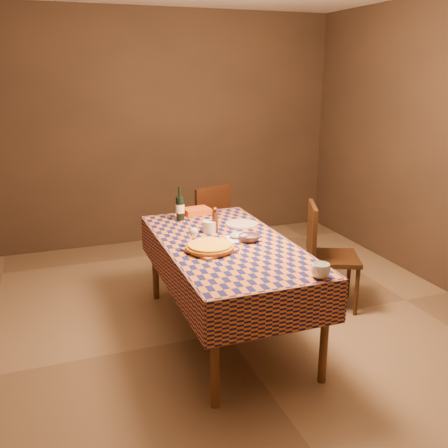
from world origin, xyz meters
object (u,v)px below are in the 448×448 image
at_px(cutting_board, 210,250).
at_px(chair_right, 324,250).
at_px(pizza, 210,246).
at_px(bowl, 249,238).
at_px(dining_table, 226,252).
at_px(white_plate, 242,224).
at_px(wine_bottle, 180,208).
at_px(chair_far, 206,224).

relative_size(cutting_board, chair_right, 0.32).
distance_m(pizza, bowl, 0.36).
xyz_separation_m(pizza, chair_right, (1.15, 0.32, -0.28)).
bearing_deg(dining_table, cutting_board, -141.73).
bearing_deg(cutting_board, chair_right, 15.63).
height_order(dining_table, bowl, bowl).
relative_size(cutting_board, white_plate, 1.11).
bearing_deg(wine_bottle, white_plate, -35.79).
distance_m(cutting_board, pizza, 0.03).
xyz_separation_m(dining_table, chair_right, (0.98, 0.18, -0.17)).
relative_size(dining_table, cutting_board, 6.16).
xyz_separation_m(bowl, chair_far, (0.08, 1.32, -0.27)).
xyz_separation_m(cutting_board, chair_far, (0.43, 1.42, -0.26)).
xyz_separation_m(chair_far, chair_right, (0.72, -1.10, 0.00)).
relative_size(cutting_board, chair_far, 0.32).
bearing_deg(white_plate, chair_far, 91.08).
relative_size(dining_table, pizza, 4.05).
bearing_deg(chair_right, wine_bottle, 156.00).
relative_size(chair_far, chair_right, 1.00).
bearing_deg(cutting_board, bowl, 16.48).
bearing_deg(bowl, chair_right, 15.25).
height_order(bowl, chair_far, chair_far).
xyz_separation_m(dining_table, pizza, (-0.18, -0.14, 0.11)).
height_order(cutting_board, pizza, pizza).
distance_m(wine_bottle, white_plate, 0.56).
xyz_separation_m(pizza, white_plate, (0.45, 0.51, -0.03)).
height_order(dining_table, wine_bottle, wine_bottle).
bearing_deg(pizza, wine_bottle, 89.51).
xyz_separation_m(white_plate, chair_far, (-0.02, 0.91, -0.26)).
bearing_deg(cutting_board, pizza, 0.00).
xyz_separation_m(cutting_board, white_plate, (0.45, 0.51, -0.00)).
height_order(bowl, chair_right, chair_right).
bearing_deg(chair_far, bowl, -93.69).
height_order(wine_bottle, white_plate, wine_bottle).
xyz_separation_m(dining_table, cutting_board, (-0.18, -0.14, 0.09)).
height_order(cutting_board, wine_bottle, wine_bottle).
xyz_separation_m(pizza, bowl, (0.35, 0.10, -0.01)).
xyz_separation_m(pizza, chair_far, (0.43, 1.42, -0.28)).
bearing_deg(white_plate, dining_table, -126.45).
bearing_deg(dining_table, wine_bottle, 103.67).
height_order(wine_bottle, chair_right, wine_bottle).
xyz_separation_m(cutting_board, wine_bottle, (0.01, 0.83, 0.10)).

